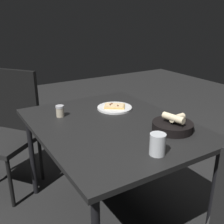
{
  "coord_description": "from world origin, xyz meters",
  "views": [
    {
      "loc": [
        -1.34,
        0.82,
        1.38
      ],
      "look_at": [
        0.07,
        -0.05,
        0.77
      ],
      "focal_mm": 42.43,
      "sensor_mm": 36.0,
      "label": 1
    }
  ],
  "objects_px": {
    "pizza_plate": "(115,107)",
    "pepper_shaker": "(60,112)",
    "beer_glass": "(157,145)",
    "dining_table": "(111,132)",
    "chair_near": "(10,124)",
    "bread_basket": "(173,125)"
  },
  "relations": [
    {
      "from": "dining_table",
      "to": "beer_glass",
      "type": "height_order",
      "value": "beer_glass"
    },
    {
      "from": "bread_basket",
      "to": "pepper_shaker",
      "type": "xyz_separation_m",
      "value": [
        0.57,
        0.49,
        0.0
      ]
    },
    {
      "from": "pizza_plate",
      "to": "chair_near",
      "type": "xyz_separation_m",
      "value": [
        0.55,
        0.66,
        -0.19
      ]
    },
    {
      "from": "dining_table",
      "to": "chair_near",
      "type": "distance_m",
      "value": 0.93
    },
    {
      "from": "beer_glass",
      "to": "pizza_plate",
      "type": "bearing_deg",
      "value": -14.57
    },
    {
      "from": "beer_glass",
      "to": "pepper_shaker",
      "type": "height_order",
      "value": "beer_glass"
    },
    {
      "from": "beer_glass",
      "to": "dining_table",
      "type": "bearing_deg",
      "value": -1.48
    },
    {
      "from": "bread_basket",
      "to": "chair_near",
      "type": "distance_m",
      "value": 1.32
    },
    {
      "from": "dining_table",
      "to": "beer_glass",
      "type": "distance_m",
      "value": 0.47
    },
    {
      "from": "beer_glass",
      "to": "chair_near",
      "type": "xyz_separation_m",
      "value": [
        1.24,
        0.48,
        -0.23
      ]
    },
    {
      "from": "pizza_plate",
      "to": "chair_near",
      "type": "height_order",
      "value": "chair_near"
    },
    {
      "from": "pepper_shaker",
      "to": "bread_basket",
      "type": "bearing_deg",
      "value": -139.19
    },
    {
      "from": "dining_table",
      "to": "chair_near",
      "type": "relative_size",
      "value": 1.22
    },
    {
      "from": "pizza_plate",
      "to": "pepper_shaker",
      "type": "height_order",
      "value": "pepper_shaker"
    },
    {
      "from": "pepper_shaker",
      "to": "dining_table",
      "type": "bearing_deg",
      "value": -140.77
    },
    {
      "from": "bread_basket",
      "to": "pepper_shaker",
      "type": "relative_size",
      "value": 3.13
    },
    {
      "from": "pizza_plate",
      "to": "beer_glass",
      "type": "height_order",
      "value": "beer_glass"
    },
    {
      "from": "pizza_plate",
      "to": "pepper_shaker",
      "type": "xyz_separation_m",
      "value": [
        0.06,
        0.4,
        0.02
      ]
    },
    {
      "from": "bread_basket",
      "to": "chair_near",
      "type": "relative_size",
      "value": 0.25
    },
    {
      "from": "beer_glass",
      "to": "chair_near",
      "type": "distance_m",
      "value": 1.35
    },
    {
      "from": "dining_table",
      "to": "bread_basket",
      "type": "xyz_separation_m",
      "value": [
        -0.28,
        -0.26,
        0.09
      ]
    },
    {
      "from": "beer_glass",
      "to": "pepper_shaker",
      "type": "relative_size",
      "value": 1.42
    }
  ]
}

